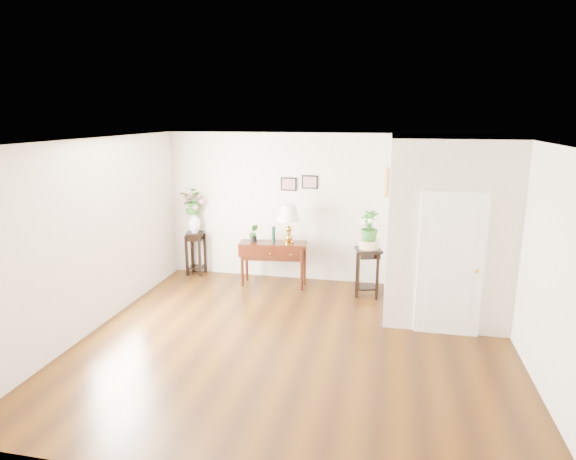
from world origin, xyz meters
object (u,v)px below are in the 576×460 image
(console_table, at_px, (273,264))
(plant_stand_b, at_px, (368,272))
(plant_stand_a, at_px, (196,253))
(table_lamp, at_px, (289,225))

(console_table, bearing_deg, plant_stand_b, -11.50)
(console_table, distance_m, plant_stand_a, 1.70)
(table_lamp, distance_m, plant_stand_a, 2.12)
(console_table, xyz_separation_m, table_lamp, (0.29, 0.00, 0.76))
(table_lamp, xyz_separation_m, plant_stand_a, (-1.96, 0.32, -0.75))
(console_table, distance_m, table_lamp, 0.82)
(table_lamp, distance_m, plant_stand_b, 1.64)
(table_lamp, bearing_deg, plant_stand_a, 170.73)
(plant_stand_b, bearing_deg, console_table, 175.00)
(console_table, bearing_deg, plant_stand_a, 162.64)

